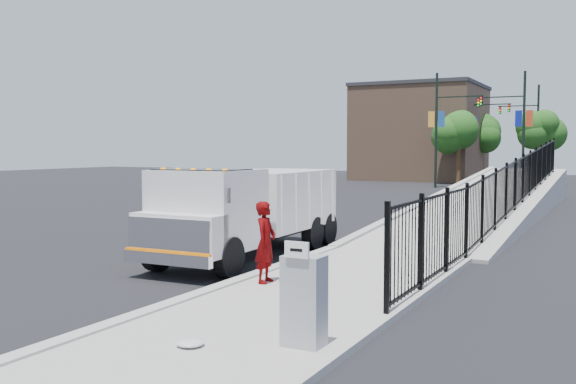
% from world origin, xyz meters
% --- Properties ---
extents(ground, '(120.00, 120.00, 0.00)m').
position_xyz_m(ground, '(0.00, 0.00, 0.00)').
color(ground, black).
rests_on(ground, ground).
extents(sidewalk, '(3.55, 12.00, 0.12)m').
position_xyz_m(sidewalk, '(1.93, -2.00, 0.06)').
color(sidewalk, '#9E998E').
rests_on(sidewalk, ground).
extents(curb, '(0.30, 12.00, 0.16)m').
position_xyz_m(curb, '(0.00, -2.00, 0.08)').
color(curb, '#ADAAA3').
rests_on(curb, ground).
extents(ramp, '(3.95, 24.06, 3.19)m').
position_xyz_m(ramp, '(2.12, 16.00, 0.00)').
color(ramp, '#9E998E').
rests_on(ramp, ground).
extents(iron_fence, '(0.10, 28.00, 1.80)m').
position_xyz_m(iron_fence, '(3.55, 12.00, 0.90)').
color(iron_fence, black).
rests_on(iron_fence, ground).
extents(truck, '(2.42, 6.98, 2.37)m').
position_xyz_m(truck, '(-1.61, 2.04, 1.34)').
color(truck, black).
rests_on(truck, ground).
extents(worker, '(0.47, 0.64, 1.64)m').
position_xyz_m(worker, '(0.60, -0.81, 0.94)').
color(worker, '#520203').
rests_on(worker, sidewalk).
extents(utility_cabinet, '(0.55, 0.40, 1.25)m').
position_xyz_m(utility_cabinet, '(3.10, -4.15, 0.75)').
color(utility_cabinet, gray).
rests_on(utility_cabinet, sidewalk).
extents(arrow_sign, '(0.35, 0.04, 0.22)m').
position_xyz_m(arrow_sign, '(3.10, -4.37, 1.48)').
color(arrow_sign, white).
rests_on(arrow_sign, utility_cabinet).
extents(debris, '(0.39, 0.39, 0.10)m').
position_xyz_m(debris, '(1.73, -4.90, 0.17)').
color(debris, silver).
rests_on(debris, sidewalk).
extents(light_pole_0, '(3.77, 0.22, 8.00)m').
position_xyz_m(light_pole_0, '(-4.41, 32.77, 4.36)').
color(light_pole_0, black).
rests_on(light_pole_0, ground).
extents(light_pole_1, '(3.78, 0.22, 8.00)m').
position_xyz_m(light_pole_1, '(0.57, 34.33, 4.36)').
color(light_pole_1, black).
rests_on(light_pole_1, ground).
extents(light_pole_2, '(3.77, 0.22, 8.00)m').
position_xyz_m(light_pole_2, '(-3.99, 41.95, 4.36)').
color(light_pole_2, black).
rests_on(light_pole_2, ground).
extents(light_pole_3, '(3.78, 0.22, 8.00)m').
position_xyz_m(light_pole_3, '(0.30, 44.92, 4.36)').
color(light_pole_3, black).
rests_on(light_pole_3, ground).
extents(tree_0, '(3.03, 3.03, 5.52)m').
position_xyz_m(tree_0, '(-4.15, 37.34, 3.96)').
color(tree_0, '#382314').
rests_on(tree_0, ground).
extents(tree_1, '(2.34, 2.34, 5.17)m').
position_xyz_m(tree_1, '(1.28, 38.47, 3.92)').
color(tree_1, '#382314').
rests_on(tree_1, ground).
extents(tree_2, '(3.17, 3.17, 5.59)m').
position_xyz_m(tree_2, '(-4.16, 46.51, 3.97)').
color(tree_2, '#382314').
rests_on(tree_2, ground).
extents(building, '(10.00, 10.00, 8.00)m').
position_xyz_m(building, '(-9.00, 44.00, 4.00)').
color(building, '#8C664C').
rests_on(building, ground).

